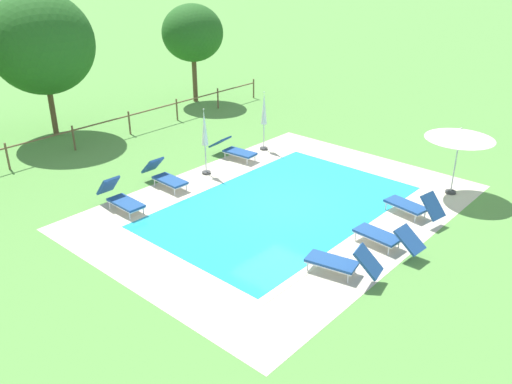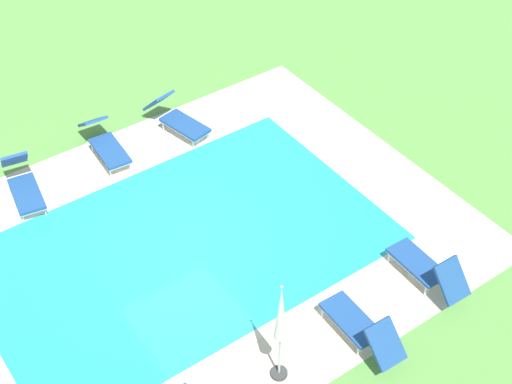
{
  "view_description": "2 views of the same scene",
  "coord_description": "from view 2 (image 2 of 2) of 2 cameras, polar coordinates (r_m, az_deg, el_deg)",
  "views": [
    {
      "loc": [
        -12.12,
        -9.58,
        7.66
      ],
      "look_at": [
        -0.7,
        0.5,
        0.6
      ],
      "focal_mm": 37.36,
      "sensor_mm": 36.0,
      "label": 1
    },
    {
      "loc": [
        5.44,
        10.31,
        11.99
      ],
      "look_at": [
        -1.61,
        0.46,
        1.1
      ],
      "focal_mm": 54.03,
      "sensor_mm": 36.0,
      "label": 2
    }
  ],
  "objects": [
    {
      "name": "ground_plane",
      "position": [
        16.72,
        -5.42,
        -4.09
      ],
      "size": [
        160.0,
        160.0,
        0.0
      ],
      "primitive_type": "plane",
      "color": "#599342"
    },
    {
      "name": "pool_deck_paving",
      "position": [
        16.72,
        -5.42,
        -4.09
      ],
      "size": [
        12.1,
        8.99,
        0.01
      ],
      "primitive_type": "cube",
      "color": "beige",
      "rests_on": "ground"
    },
    {
      "name": "swimming_pool_water",
      "position": [
        16.72,
        -5.43,
        -4.08
      ],
      "size": [
        8.58,
        5.46,
        0.01
      ],
      "primitive_type": "cube",
      "color": "#23A8C1",
      "rests_on": "ground"
    },
    {
      "name": "pool_coping_rim",
      "position": [
        16.72,
        -5.43,
        -4.07
      ],
      "size": [
        9.06,
        5.94,
        0.01
      ],
      "color": "beige",
      "rests_on": "ground"
    },
    {
      "name": "sun_lounger_north_mid",
      "position": [
        19.63,
        -5.86,
        5.46
      ],
      "size": [
        0.98,
        2.01,
        0.93
      ],
      "color": "navy",
      "rests_on": "ground"
    },
    {
      "name": "sun_lounger_north_far",
      "position": [
        16.08,
        12.54,
        -5.53
      ],
      "size": [
        0.65,
        1.9,
        0.97
      ],
      "color": "navy",
      "rests_on": "ground"
    },
    {
      "name": "sun_lounger_north_end",
      "position": [
        19.12,
        -11.12,
        3.62
      ],
      "size": [
        0.75,
        2.05,
        0.83
      ],
      "color": "navy",
      "rests_on": "ground"
    },
    {
      "name": "sun_lounger_south_near_corner",
      "position": [
        14.88,
        7.76,
        -9.86
      ],
      "size": [
        0.67,
        1.95,
        0.92
      ],
      "color": "navy",
      "rests_on": "ground"
    },
    {
      "name": "sun_lounger_south_mid",
      "position": [
        18.34,
        -16.86,
        0.57
      ],
      "size": [
        0.91,
        1.96,
        0.97
      ],
      "color": "navy",
      "rests_on": "ground"
    },
    {
      "name": "patio_umbrella_closed_row_mid_west",
      "position": [
        13.32,
        1.84,
        -9.47
      ],
      "size": [
        0.32,
        0.32,
        2.47
      ],
      "color": "#383838",
      "rests_on": "ground"
    }
  ]
}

